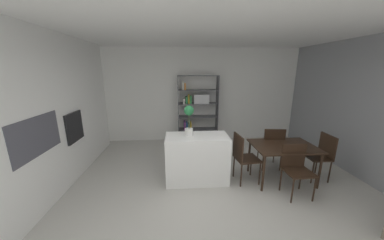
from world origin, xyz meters
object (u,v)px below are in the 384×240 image
object	(u,v)px
potted_plant_on_island	(189,117)
dining_chair_window_side	(322,153)
built_in_oven	(74,127)
open_bookshelf	(196,108)
kitchen_island	(197,158)
dining_table	(283,149)
dining_chair_far	(272,145)
dining_chair_island_side	(243,154)
dining_chair_near	(296,165)

from	to	relation	value
potted_plant_on_island	dining_chair_window_side	bearing A→B (deg)	-3.76
built_in_oven	open_bookshelf	distance (m)	3.17
dining_chair_window_side	built_in_oven	bearing A→B (deg)	-93.88
kitchen_island	potted_plant_on_island	distance (m)	0.84
dining_table	dining_chair_window_side	size ratio (longest dim) A/B	1.28
kitchen_island	dining_chair_far	world-z (taller)	dining_chair_far
dining_chair_far	dining_table	bearing A→B (deg)	97.99
potted_plant_on_island	open_bookshelf	size ratio (longest dim) A/B	0.29
open_bookshelf	dining_table	world-z (taller)	open_bookshelf
kitchen_island	built_in_oven	bearing A→B (deg)	172.07
kitchen_island	dining_chair_island_side	xyz separation A→B (m)	(0.88, -0.11, 0.11)
built_in_oven	dining_chair_far	world-z (taller)	built_in_oven
dining_table	dining_chair_island_side	xyz separation A→B (m)	(-0.82, -0.01, -0.09)
dining_chair_window_side	dining_table	bearing A→B (deg)	-88.93
open_bookshelf	dining_chair_far	xyz separation A→B (m)	(1.50, -1.82, -0.50)
potted_plant_on_island	dining_chair_far	distance (m)	1.99
dining_table	open_bookshelf	bearing A→B (deg)	123.89
built_in_oven	open_bookshelf	xyz separation A→B (m)	(2.59, 1.82, -0.01)
dining_chair_far	kitchen_island	bearing A→B (deg)	17.81
potted_plant_on_island	dining_table	distance (m)	1.96
built_in_oven	dining_chair_island_side	xyz separation A→B (m)	(3.29, -0.45, -0.49)
kitchen_island	dining_chair_window_side	xyz separation A→B (m)	(2.51, -0.10, 0.09)
kitchen_island	open_bookshelf	xyz separation A→B (m)	(0.18, 2.16, 0.59)
open_bookshelf	dining_table	distance (m)	2.75
dining_chair_window_side	dining_chair_near	distance (m)	0.93
potted_plant_on_island	dining_chair_island_side	bearing A→B (deg)	-10.08
dining_table	dining_chair_far	size ratio (longest dim) A/B	1.24
dining_table	dining_chair_far	bearing A→B (deg)	91.55
built_in_oven	kitchen_island	xyz separation A→B (m)	(2.41, -0.34, -0.60)
kitchen_island	potted_plant_on_island	bearing A→B (deg)	154.24
dining_chair_island_side	dining_chair_near	xyz separation A→B (m)	(0.81, -0.44, -0.04)
dining_chair_island_side	dining_chair_window_side	bearing A→B (deg)	-95.38
dining_table	dining_chair_window_side	distance (m)	0.82
dining_chair_far	dining_chair_near	size ratio (longest dim) A/B	1.07
dining_table	dining_chair_near	xyz separation A→B (m)	(-0.00, -0.45, -0.12)
dining_chair_island_side	dining_table	bearing A→B (deg)	-94.95
kitchen_island	dining_table	world-z (taller)	kitchen_island
dining_table	dining_chair_island_side	world-z (taller)	dining_chair_island_side
dining_chair_far	dining_chair_island_side	xyz separation A→B (m)	(-0.81, -0.45, 0.01)
open_bookshelf	built_in_oven	bearing A→B (deg)	-144.94
built_in_oven	dining_chair_island_side	size ratio (longest dim) A/B	0.60
built_in_oven	kitchen_island	world-z (taller)	built_in_oven
potted_plant_on_island	open_bookshelf	distance (m)	2.12
built_in_oven	dining_chair_far	size ratio (longest dim) A/B	0.60
built_in_oven	dining_chair_near	world-z (taller)	built_in_oven
built_in_oven	potted_plant_on_island	distance (m)	2.29
dining_chair_window_side	dining_chair_island_side	size ratio (longest dim) A/B	0.95
kitchen_island	dining_chair_window_side	distance (m)	2.51
dining_chair_near	dining_chair_far	bearing A→B (deg)	88.53
open_bookshelf	potted_plant_on_island	bearing A→B (deg)	-99.04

